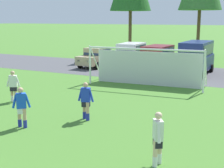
{
  "coord_description": "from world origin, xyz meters",
  "views": [
    {
      "loc": [
        6.0,
        -1.86,
        4.29
      ],
      "look_at": [
        -0.65,
        11.6,
        1.15
      ],
      "focal_mm": 50.52,
      "sensor_mm": 36.0,
      "label": 1
    }
  ],
  "objects": [
    {
      "name": "player_midfield_center",
      "position": [
        3.34,
        6.55,
        0.82
      ],
      "size": [
        0.4,
        0.71,
        1.64
      ],
      "color": "beige",
      "rests_on": "ground"
    },
    {
      "name": "parked_car_slot_center",
      "position": [
        1.03,
        23.01,
        1.34
      ],
      "size": [
        2.31,
        4.86,
        2.52
      ],
      "color": "navy",
      "rests_on": "ground"
    },
    {
      "name": "ground_plane",
      "position": [
        0.0,
        15.0,
        0.0
      ],
      "size": [
        400.0,
        400.0,
        0.0
      ],
      "primitive_type": "plane",
      "color": "#477A2D"
    },
    {
      "name": "parking_lot_strip",
      "position": [
        0.0,
        22.72,
        0.0
      ],
      "size": [
        52.0,
        8.4,
        0.01
      ],
      "primitive_type": "cube",
      "color": "#4C4C51",
      "rests_on": "ground"
    },
    {
      "name": "parked_car_slot_center_left",
      "position": [
        -1.86,
        22.16,
        1.11
      ],
      "size": [
        2.33,
        4.7,
        2.16
      ],
      "color": "maroon",
      "rests_on": "ground"
    },
    {
      "name": "soccer_goal",
      "position": [
        -0.89,
        17.12,
        1.29
      ],
      "size": [
        7.54,
        2.51,
        2.57
      ],
      "color": "white",
      "rests_on": "ground"
    },
    {
      "name": "parked_car_slot_far_left",
      "position": [
        -7.73,
        22.85,
        0.88
      ],
      "size": [
        2.23,
        4.3,
        1.72
      ],
      "color": "tan",
      "rests_on": "ground"
    },
    {
      "name": "player_winger_left",
      "position": [
        -5.69,
        10.21,
        0.82
      ],
      "size": [
        0.71,
        0.4,
        1.64
      ],
      "color": "tan",
      "rests_on": "ground"
    },
    {
      "name": "player_winger_right",
      "position": [
        -0.77,
        9.32,
        0.82
      ],
      "size": [
        0.75,
        0.34,
        1.64
      ],
      "color": "tan",
      "rests_on": "ground"
    },
    {
      "name": "parked_car_slot_left",
      "position": [
        -4.75,
        23.66,
        1.11
      ],
      "size": [
        2.28,
        4.67,
        2.16
      ],
      "color": "silver",
      "rests_on": "ground"
    },
    {
      "name": "player_trailing_back",
      "position": [
        -2.55,
        7.34,
        0.82
      ],
      "size": [
        0.65,
        0.5,
        1.64
      ],
      "color": "tan",
      "rests_on": "ground"
    }
  ]
}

